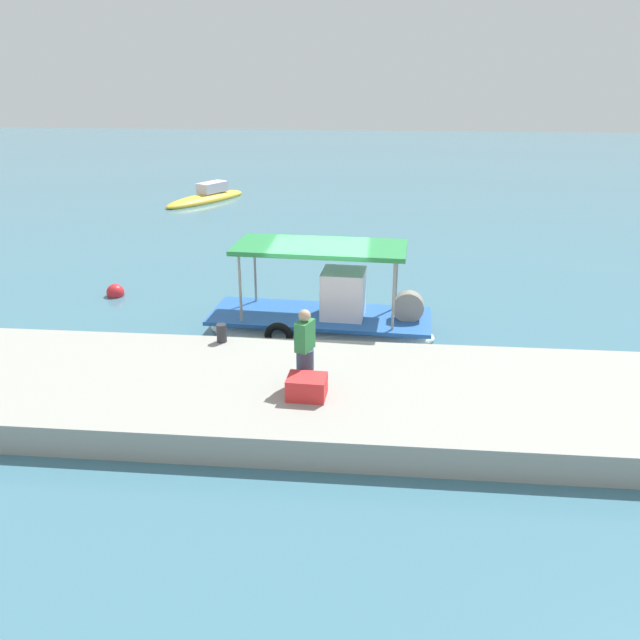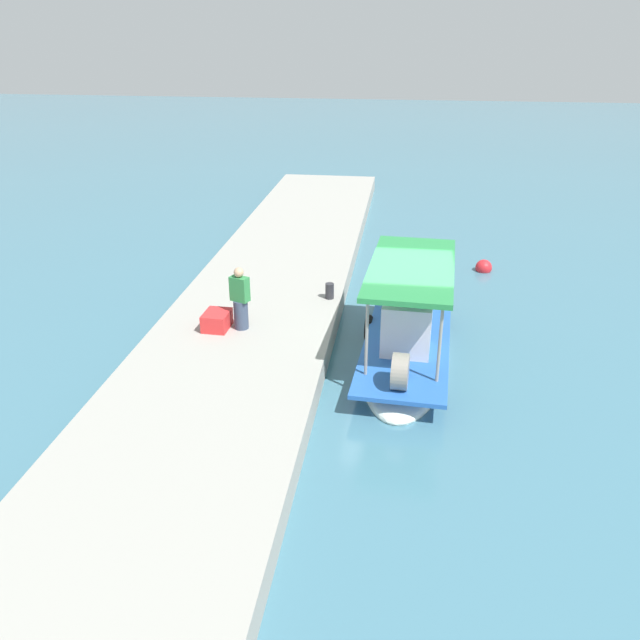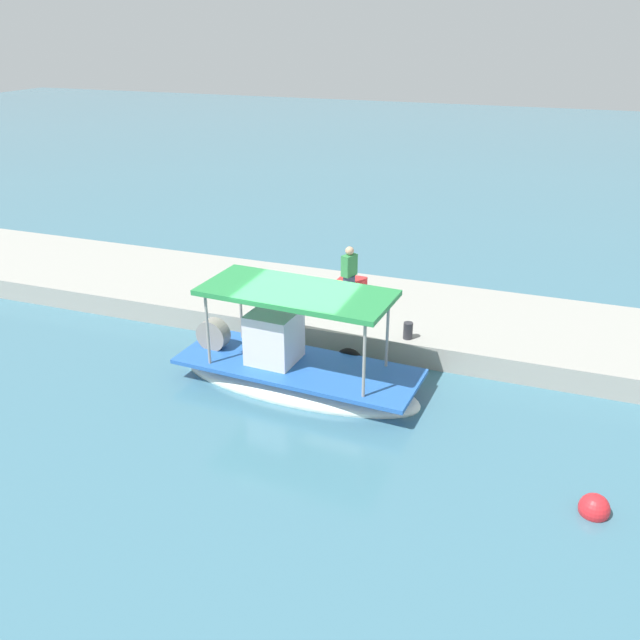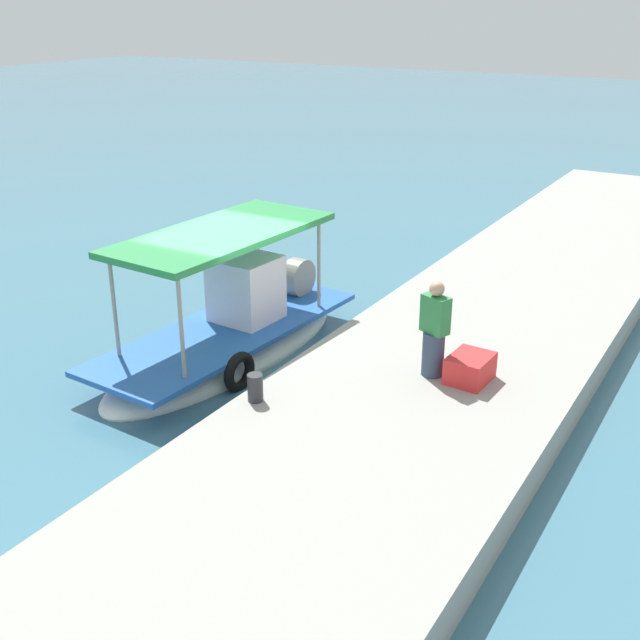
# 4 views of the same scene
# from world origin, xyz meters

# --- Properties ---
(ground_plane) EXTENTS (120.00, 120.00, 0.00)m
(ground_plane) POSITION_xyz_m (0.00, 0.00, 0.00)
(ground_plane) COLOR #3F7083
(dock_quay) EXTENTS (36.00, 4.52, 0.62)m
(dock_quay) POSITION_xyz_m (0.00, -3.87, 0.31)
(dock_quay) COLOR #9C9B93
(dock_quay) RESTS_ON ground_plane
(main_fishing_boat) EXTENTS (6.21, 2.40, 2.81)m
(main_fishing_boat) POSITION_xyz_m (0.12, 0.25, 0.40)
(main_fishing_boat) COLOR white
(main_fishing_boat) RESTS_ON ground_plane
(fisherman_near_bollard) EXTENTS (0.46, 0.52, 1.61)m
(fisherman_near_bollard) POSITION_xyz_m (0.09, -3.89, 1.35)
(fisherman_near_bollard) COLOR #37435B
(fisherman_near_bollard) RESTS_ON dock_quay
(mooring_bollard) EXTENTS (0.24, 0.24, 0.44)m
(mooring_bollard) POSITION_xyz_m (-2.13, -1.93, 0.84)
(mooring_bollard) COLOR #2D2D33
(mooring_bollard) RESTS_ON dock_quay
(cargo_crate) EXTENTS (0.79, 0.65, 0.44)m
(cargo_crate) POSITION_xyz_m (0.20, -4.49, 0.84)
(cargo_crate) COLOR red
(cargo_crate) RESTS_ON dock_quay
(marker_buoy) EXTENTS (0.55, 0.55, 0.55)m
(marker_buoy) POSITION_xyz_m (-6.68, 2.74, 0.11)
(marker_buoy) COLOR red
(marker_buoy) RESTS_ON ground_plane
(moored_boat_near) EXTENTS (3.96, 5.44, 1.19)m
(moored_boat_near) POSITION_xyz_m (-7.79, 18.14, 0.16)
(moored_boat_near) COLOR gold
(moored_boat_near) RESTS_ON ground_plane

